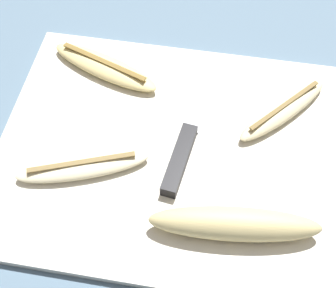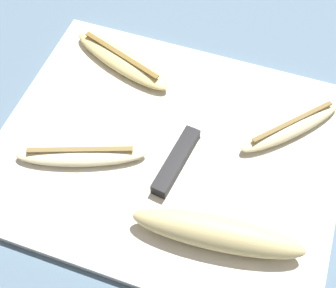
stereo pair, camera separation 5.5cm
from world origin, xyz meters
name	(u,v)px [view 1 (the left image)]	position (x,y,z in m)	size (l,w,h in m)	color
ground_plane	(168,153)	(0.00, 0.00, 0.00)	(4.00, 4.00, 0.00)	slate
cutting_board	(168,151)	(0.00, 0.00, 0.01)	(0.44, 0.36, 0.01)	silver
knife	(185,145)	(0.02, 0.00, 0.02)	(0.05, 0.24, 0.02)	black
banana_cream_curved	(283,110)	(0.14, 0.08, 0.02)	(0.13, 0.14, 0.02)	beige
banana_golden_short	(105,67)	(-0.11, 0.12, 0.02)	(0.18, 0.10, 0.02)	#EDD689
banana_bright_far	(83,166)	(-0.10, -0.05, 0.02)	(0.17, 0.09, 0.02)	beige
banana_spotted_left	(235,224)	(0.09, -0.10, 0.03)	(0.20, 0.06, 0.04)	#DBC684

